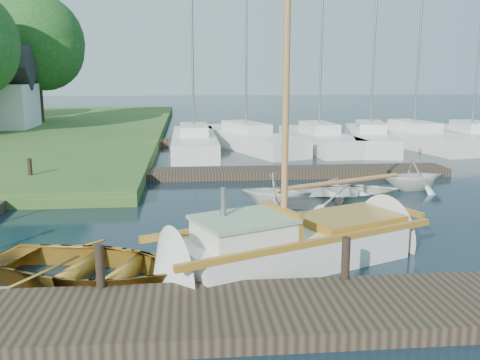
{
  "coord_description": "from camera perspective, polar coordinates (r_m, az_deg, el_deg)",
  "views": [
    {
      "loc": [
        -1.38,
        -14.23,
        4.12
      ],
      "look_at": [
        0.0,
        0.0,
        1.2
      ],
      "focal_mm": 40.0,
      "sensor_mm": 36.0,
      "label": 1
    }
  ],
  "objects": [
    {
      "name": "ground",
      "position": [
        14.88,
        0.0,
        -4.53
      ],
      "size": [
        160.0,
        160.0,
        0.0
      ],
      "primitive_type": "plane",
      "color": "black",
      "rests_on": "ground"
    },
    {
      "name": "near_dock",
      "position": [
        9.24,
        3.69,
        -13.91
      ],
      "size": [
        18.0,
        2.2,
        0.3
      ],
      "primitive_type": "cube",
      "color": "#2E201A",
      "rests_on": "ground"
    },
    {
      "name": "far_dock",
      "position": [
        21.38,
        3.66,
        0.81
      ],
      "size": [
        14.0,
        1.6,
        0.3
      ],
      "primitive_type": "cube",
      "color": "#2E201A",
      "rests_on": "ground"
    },
    {
      "name": "pontoon",
      "position": [
        32.55,
        15.02,
        4.13
      ],
      "size": [
        30.0,
        1.6,
        0.3
      ],
      "primitive_type": "cube",
      "color": "#2E201A",
      "rests_on": "ground"
    },
    {
      "name": "mooring_post_1",
      "position": [
        9.98,
        -14.72,
        -8.89
      ],
      "size": [
        0.16,
        0.16,
        0.8
      ],
      "primitive_type": "cylinder",
      "color": "black",
      "rests_on": "near_dock"
    },
    {
      "name": "mooring_post_2",
      "position": [
        10.26,
        11.21,
        -8.16
      ],
      "size": [
        0.16,
        0.16,
        0.8
      ],
      "primitive_type": "cylinder",
      "color": "black",
      "rests_on": "near_dock"
    },
    {
      "name": "mooring_post_5",
      "position": [
        20.33,
        -21.5,
        1.04
      ],
      "size": [
        0.16,
        0.16,
        0.8
      ],
      "primitive_type": "cylinder",
      "color": "black",
      "rests_on": "left_dock"
    },
    {
      "name": "sailboat",
      "position": [
        11.88,
        6.13,
        -7.06
      ],
      "size": [
        7.34,
        4.64,
        9.83
      ],
      "rotation": [
        0.0,
        0.0,
        0.41
      ],
      "color": "silver",
      "rests_on": "ground"
    },
    {
      "name": "dinghy",
      "position": [
        11.07,
        -15.68,
        -8.34
      ],
      "size": [
        4.99,
        4.27,
        0.87
      ],
      "primitive_type": "imported",
      "rotation": [
        0.0,
        0.0,
        1.22
      ],
      "color": "#92631C",
      "rests_on": "ground"
    },
    {
      "name": "tender_b",
      "position": [
        16.53,
        3.85,
        -0.87
      ],
      "size": [
        2.64,
        2.44,
        1.15
      ],
      "primitive_type": "imported",
      "rotation": [
        0.0,
        0.0,
        1.27
      ],
      "color": "silver",
      "rests_on": "ground"
    },
    {
      "name": "tender_c",
      "position": [
        17.2,
        10.73,
        -1.11
      ],
      "size": [
        4.21,
        3.15,
        0.83
      ],
      "primitive_type": "imported",
      "rotation": [
        0.0,
        0.0,
        1.65
      ],
      "color": "silver",
      "rests_on": "ground"
    },
    {
      "name": "tender_d",
      "position": [
        19.8,
        18.19,
        0.71
      ],
      "size": [
        2.5,
        2.22,
        1.2
      ],
      "primitive_type": "imported",
      "rotation": [
        0.0,
        0.0,
        1.69
      ],
      "color": "silver",
      "rests_on": "ground"
    },
    {
      "name": "marina_boat_0",
      "position": [
        27.94,
        -4.92,
        4.19
      ],
      "size": [
        2.23,
        8.8,
        11.33
      ],
      "rotation": [
        0.0,
        0.0,
        1.57
      ],
      "color": "silver",
      "rests_on": "ground"
    },
    {
      "name": "marina_boat_1",
      "position": [
        29.11,
        0.65,
        4.5
      ],
      "size": [
        5.55,
        9.61,
        9.62
      ],
      "rotation": [
        0.0,
        0.0,
        1.95
      ],
      "color": "silver",
      "rests_on": "ground"
    },
    {
      "name": "marina_boat_2",
      "position": [
        29.26,
        8.39,
        4.45
      ],
      "size": [
        3.04,
        8.27,
        11.08
      ],
      "rotation": [
        0.0,
        0.0,
        1.68
      ],
      "color": "silver",
      "rests_on": "ground"
    },
    {
      "name": "marina_boat_3",
      "position": [
        30.27,
        13.69,
        4.48
      ],
      "size": [
        4.13,
        9.03,
        11.7
      ],
      "rotation": [
        0.0,
        0.0,
        1.34
      ],
      "color": "silver",
      "rests_on": "ground"
    },
    {
      "name": "marina_boat_4",
      "position": [
        31.41,
        18.02,
        4.47
      ],
      "size": [
        4.06,
        9.38,
        10.4
      ],
      "rotation": [
        0.0,
        0.0,
        1.78
      ],
      "color": "silver",
      "rests_on": "ground"
    },
    {
      "name": "marina_boat_5",
      "position": [
        32.28,
        23.42,
        4.27
      ],
      "size": [
        2.65,
        7.91,
        10.23
      ],
      "rotation": [
        0.0,
        0.0,
        1.51
      ],
      "color": "silver",
      "rests_on": "ground"
    },
    {
      "name": "tree_7",
      "position": [
        41.71,
        -20.88,
        13.66
      ],
      "size": [
        6.83,
        6.83,
        9.38
      ],
      "color": "#332114",
      "rests_on": "shore"
    }
  ]
}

